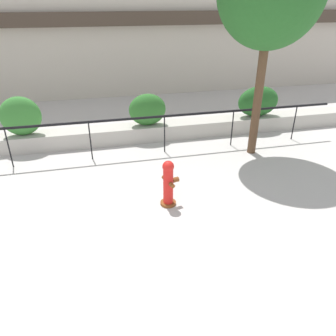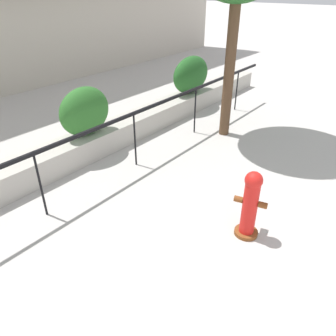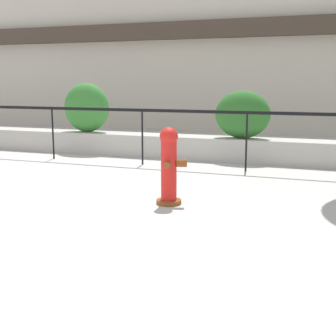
# 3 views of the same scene
# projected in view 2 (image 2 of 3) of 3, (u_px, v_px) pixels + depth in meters

# --- Properties ---
(planter_wall_low) EXTENTS (18.00, 0.70, 0.50)m
(planter_wall_low) POSITION_uv_depth(u_px,v_px,m) (9.00, 179.00, 5.85)
(planter_wall_low) COLOR #B7B2A8
(planter_wall_low) RESTS_ON ground
(fence_railing_segment) EXTENTS (15.00, 0.05, 1.15)m
(fence_railing_segment) POSITION_uv_depth(u_px,v_px,m) (35.00, 160.00, 4.87)
(fence_railing_segment) COLOR black
(fence_railing_segment) RESTS_ON ground
(hedge_bush_2) EXTENTS (1.18, 0.62, 1.01)m
(hedge_bush_2) POSITION_uv_depth(u_px,v_px,m) (85.00, 111.00, 6.73)
(hedge_bush_2) COLOR #2D6B28
(hedge_bush_2) RESTS_ON planter_wall_low
(hedge_bush_3) EXTENTS (1.45, 0.63, 1.03)m
(hedge_bush_3) POSITION_uv_depth(u_px,v_px,m) (191.00, 75.00, 9.33)
(hedge_bush_3) COLOR #235B23
(hedge_bush_3) RESTS_ON planter_wall_low
(fire_hydrant) EXTENTS (0.47, 0.48, 1.08)m
(fire_hydrant) POSITION_uv_depth(u_px,v_px,m) (250.00, 204.00, 4.69)
(fire_hydrant) COLOR brown
(fire_hydrant) RESTS_ON ground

